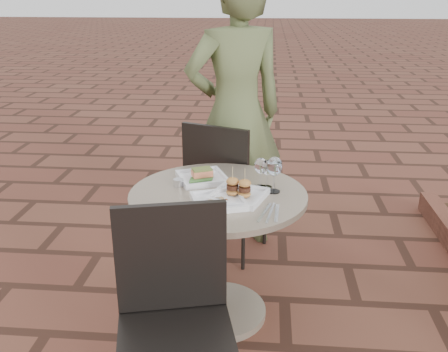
# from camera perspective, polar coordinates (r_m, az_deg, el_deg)

# --- Properties ---
(ground) EXTENTS (60.00, 60.00, 0.00)m
(ground) POSITION_cam_1_polar(r_m,az_deg,el_deg) (2.69, -2.26, -18.52)
(ground) COLOR brown
(ground) RESTS_ON ground
(cafe_table) EXTENTS (0.90, 0.90, 0.73)m
(cafe_table) POSITION_cam_1_polar(r_m,az_deg,el_deg) (2.62, -0.66, -6.87)
(cafe_table) COLOR gray
(cafe_table) RESTS_ON ground
(chair_far) EXTENTS (0.57, 0.57, 0.93)m
(chair_far) POSITION_cam_1_polar(r_m,az_deg,el_deg) (3.18, -0.15, -0.47)
(chair_far) COLOR black
(chair_far) RESTS_ON ground
(chair_near) EXTENTS (0.53, 0.53, 0.93)m
(chair_near) POSITION_cam_1_polar(r_m,az_deg,el_deg) (2.00, -5.74, -14.47)
(chair_near) COLOR black
(chair_near) RESTS_ON ground
(diner) EXTENTS (0.80, 0.68, 1.85)m
(diner) POSITION_cam_1_polar(r_m,az_deg,el_deg) (3.28, 1.30, 7.02)
(diner) COLOR #4E5830
(diner) RESTS_ON ground
(plate_salmon) EXTENTS (0.32, 0.32, 0.07)m
(plate_salmon) POSITION_cam_1_polar(r_m,az_deg,el_deg) (2.67, -2.52, -0.10)
(plate_salmon) COLOR white
(plate_salmon) RESTS_ON cafe_table
(plate_sliders) EXTENTS (0.31, 0.31, 0.16)m
(plate_sliders) POSITION_cam_1_polar(r_m,az_deg,el_deg) (2.44, 1.66, -1.89)
(plate_sliders) COLOR white
(plate_sliders) RESTS_ON cafe_table
(plate_tuna) EXTENTS (0.30, 0.30, 0.03)m
(plate_tuna) POSITION_cam_1_polar(r_m,az_deg,el_deg) (2.38, -0.66, -2.86)
(plate_tuna) COLOR white
(plate_tuna) RESTS_ON cafe_table
(wine_glass_right) EXTENTS (0.08, 0.08, 0.19)m
(wine_glass_right) POSITION_cam_1_polar(r_m,az_deg,el_deg) (2.49, 5.78, 0.99)
(wine_glass_right) COLOR white
(wine_glass_right) RESTS_ON cafe_table
(wine_glass_mid) EXTENTS (0.07, 0.07, 0.16)m
(wine_glass_mid) POSITION_cam_1_polar(r_m,az_deg,el_deg) (2.55, 4.24, 1.07)
(wine_glass_mid) COLOR white
(wine_glass_mid) RESTS_ON cafe_table
(wine_glass_far) EXTENTS (0.06, 0.06, 0.15)m
(wine_glass_far) POSITION_cam_1_polar(r_m,az_deg,el_deg) (2.56, 4.96, 0.90)
(wine_glass_far) COLOR white
(wine_glass_far) RESTS_ON cafe_table
(steel_ramekin) EXTENTS (0.07, 0.07, 0.04)m
(steel_ramekin) POSITION_cam_1_polar(r_m,az_deg,el_deg) (2.60, -5.24, -0.76)
(steel_ramekin) COLOR silver
(steel_ramekin) RESTS_ON cafe_table
(cutlery_set) EXTENTS (0.13, 0.24, 0.00)m
(cutlery_set) POSITION_cam_1_polar(r_m,az_deg,el_deg) (2.30, 5.34, -4.20)
(cutlery_set) COLOR silver
(cutlery_set) RESTS_ON cafe_table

